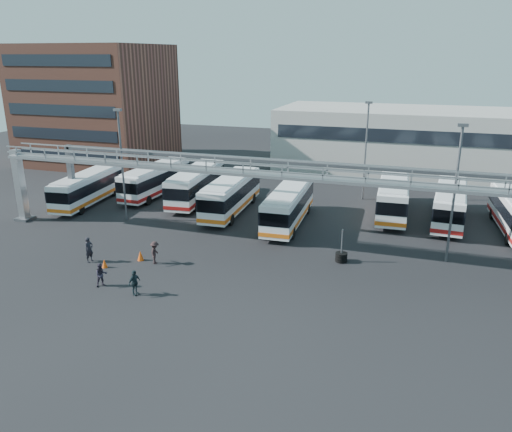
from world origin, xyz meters
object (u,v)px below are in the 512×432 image
(bus_2, at_px, (196,183))
(pedestrian_a, at_px, (89,250))
(light_pole_mid, at_px, (455,187))
(bus_4, at_px, (289,205))
(bus_0, at_px, (88,187))
(bus_3, at_px, (231,193))
(pedestrian_b, at_px, (101,275))
(bus_1, at_px, (156,179))
(bus_6, at_px, (393,195))
(bus_7, at_px, (450,203))
(light_pole_back, at_px, (366,146))
(light_pole_left, at_px, (122,159))
(pedestrian_c, at_px, (155,253))
(tire_stack, at_px, (341,256))
(pedestrian_d, at_px, (134,283))
(cone_right, at_px, (140,256))
(cone_left, at_px, (105,263))

(bus_2, relative_size, pedestrian_a, 6.06)
(light_pole_mid, height_order, bus_4, light_pole_mid)
(bus_0, distance_m, bus_3, 15.04)
(pedestrian_b, bearing_deg, bus_3, 34.56)
(bus_0, distance_m, pedestrian_a, 15.82)
(bus_4, bearing_deg, bus_1, 160.71)
(light_pole_mid, bearing_deg, bus_4, 161.28)
(bus_4, bearing_deg, bus_6, 31.66)
(bus_3, relative_size, bus_7, 1.03)
(bus_6, height_order, bus_7, bus_6)
(light_pole_mid, distance_m, light_pole_back, 17.00)
(light_pole_left, height_order, pedestrian_a, light_pole_left)
(pedestrian_c, bearing_deg, light_pole_back, -43.61)
(light_pole_mid, bearing_deg, bus_7, 87.63)
(bus_6, relative_size, tire_stack, 4.57)
(pedestrian_d, bearing_deg, light_pole_mid, -44.56)
(bus_4, bearing_deg, pedestrian_b, -120.22)
(bus_2, bearing_deg, bus_7, -3.00)
(bus_6, bearing_deg, pedestrian_a, -139.66)
(bus_3, height_order, cone_right, bus_3)
(bus_6, bearing_deg, pedestrian_c, -133.98)
(bus_0, xyz_separation_m, pedestrian_d, (15.41, -16.38, -0.95))
(pedestrian_a, height_order, cone_right, pedestrian_a)
(light_pole_left, relative_size, light_pole_mid, 1.00)
(pedestrian_b, distance_m, cone_left, 3.16)
(pedestrian_a, xyz_separation_m, pedestrian_d, (6.07, -3.64, -0.11))
(light_pole_mid, bearing_deg, pedestrian_c, -160.53)
(bus_7, relative_size, cone_left, 17.82)
(pedestrian_a, bearing_deg, cone_right, -56.56)
(cone_left, height_order, cone_right, cone_right)
(light_pole_mid, relative_size, pedestrian_a, 5.32)
(bus_7, height_order, cone_left, bus_7)
(light_pole_back, bearing_deg, bus_4, -117.14)
(light_pole_mid, distance_m, bus_7, 10.57)
(light_pole_back, xyz_separation_m, pedestrian_d, (-11.08, -27.08, -4.88))
(bus_1, bearing_deg, light_pole_back, 16.78)
(bus_0, distance_m, bus_4, 21.12)
(pedestrian_c, bearing_deg, pedestrian_a, 90.00)
(bus_6, bearing_deg, bus_2, -177.42)
(bus_2, bearing_deg, light_pole_back, 15.34)
(bus_7, xyz_separation_m, pedestrian_c, (-20.76, -17.02, -1.01))
(light_pole_back, distance_m, cone_right, 26.49)
(bus_3, bearing_deg, tire_stack, -38.61)
(pedestrian_c, bearing_deg, pedestrian_d, -179.88)
(light_pole_left, bearing_deg, pedestrian_a, -73.16)
(bus_6, distance_m, cone_left, 27.13)
(bus_2, height_order, pedestrian_d, bus_2)
(bus_2, height_order, bus_4, bus_2)
(light_pole_mid, xyz_separation_m, pedestrian_c, (-20.35, -7.19, -4.87))
(light_pole_mid, bearing_deg, bus_1, 162.39)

